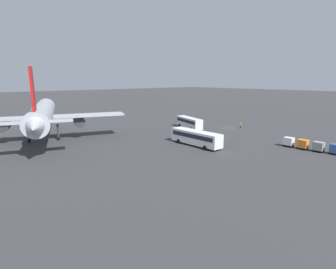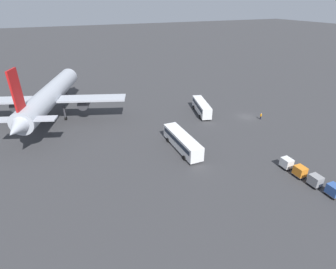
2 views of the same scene
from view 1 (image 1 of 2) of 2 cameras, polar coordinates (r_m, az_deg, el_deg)
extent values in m
plane|color=#38383A|center=(81.25, 12.99, 1.41)|extent=(600.00, 600.00, 0.00)
cylinder|color=#B2B7C1|center=(69.57, -25.69, 4.10)|extent=(35.37, 16.63, 4.89)
cone|color=#B2B7C1|center=(88.55, -24.92, 5.61)|extent=(6.63, 6.18, 4.65)
cone|color=#B2B7C1|center=(50.45, -27.07, 1.41)|extent=(7.47, 6.28, 4.40)
cube|color=#B2B7C1|center=(67.91, -16.72, 4.09)|extent=(9.91, 17.08, 0.44)
cube|color=red|center=(53.07, -27.42, 8.77)|extent=(3.49, 1.54, 7.83)
cube|color=#B2B7C1|center=(53.23, -26.85, 2.45)|extent=(6.63, 12.82, 0.28)
cylinder|color=#38383D|center=(70.23, -32.25, 1.69)|extent=(4.95, 3.98, 2.69)
cylinder|color=#38383D|center=(69.03, -18.77, 2.77)|extent=(4.95, 3.98, 2.69)
cylinder|color=#38383D|center=(82.55, -24.87, 2.14)|extent=(0.50, 0.50, 3.91)
cylinder|color=black|center=(82.79, -24.78, 1.11)|extent=(1.02, 0.77, 0.90)
cylinder|color=#38383D|center=(68.77, -28.09, 0.06)|extent=(0.50, 0.50, 3.91)
cylinder|color=black|center=(69.06, -27.97, -1.16)|extent=(1.02, 0.77, 0.90)
cylinder|color=#38383D|center=(68.30, -22.80, 0.47)|extent=(0.50, 0.50, 3.91)
cylinder|color=black|center=(68.59, -22.70, -0.76)|extent=(1.02, 0.77, 0.90)
cube|color=white|center=(78.02, 4.61, 2.65)|extent=(11.43, 5.34, 2.86)
cube|color=#192333|center=(77.94, 4.62, 3.01)|extent=(10.58, 5.15, 0.92)
cylinder|color=black|center=(80.57, 2.53, 1.98)|extent=(1.04, 0.55, 1.00)
cylinder|color=black|center=(81.85, 4.16, 2.11)|extent=(1.04, 0.55, 1.00)
cylinder|color=black|center=(74.67, 5.08, 1.14)|extent=(1.04, 0.55, 1.00)
cylinder|color=black|center=(76.06, 6.78, 1.30)|extent=(1.04, 0.55, 1.00)
cube|color=white|center=(58.05, 6.08, -0.62)|extent=(12.83, 2.93, 2.86)
cube|color=#192333|center=(57.95, 6.09, -0.14)|extent=(11.81, 2.97, 0.91)
cylinder|color=black|center=(60.05, 2.30, -1.49)|extent=(1.00, 0.30, 1.00)
cylinder|color=black|center=(62.09, 4.32, -1.06)|extent=(1.00, 0.30, 1.00)
cylinder|color=black|center=(54.72, 8.02, -2.94)|extent=(1.00, 0.30, 1.00)
cylinder|color=black|center=(56.96, 10.01, -2.41)|extent=(1.00, 0.30, 1.00)
cylinder|color=#1E1E2D|center=(81.59, 15.53, 1.62)|extent=(0.32, 0.32, 0.85)
cylinder|color=orange|center=(81.47, 15.56, 2.14)|extent=(0.38, 0.38, 0.65)
sphere|color=tan|center=(81.40, 15.57, 2.45)|extent=(0.24, 0.24, 0.24)
cube|color=#38383D|center=(60.82, 32.63, -3.32)|extent=(2.02, 1.71, 0.10)
cube|color=#33569E|center=(60.63, 32.72, -2.55)|extent=(1.92, 1.63, 1.60)
cylinder|color=black|center=(60.49, 31.74, -3.52)|extent=(0.36, 0.13, 0.36)
cylinder|color=black|center=(61.68, 32.11, -3.29)|extent=(0.36, 0.13, 0.36)
cube|color=#38383D|center=(61.16, 29.86, -2.94)|extent=(2.02, 1.71, 0.10)
cube|color=gray|center=(60.97, 29.95, -2.17)|extent=(1.92, 1.63, 1.60)
cylinder|color=black|center=(60.87, 28.96, -3.13)|extent=(0.36, 0.13, 0.36)
cylinder|color=black|center=(62.05, 29.39, -2.91)|extent=(0.36, 0.13, 0.36)
cylinder|color=black|center=(60.39, 30.30, -3.39)|extent=(0.36, 0.13, 0.36)
cylinder|color=black|center=(61.57, 30.71, -3.16)|extent=(0.36, 0.13, 0.36)
cube|color=#38383D|center=(61.90, 27.23, -2.51)|extent=(2.02, 1.71, 0.10)
cube|color=orange|center=(61.72, 27.31, -1.74)|extent=(1.92, 1.63, 1.60)
cylinder|color=black|center=(61.66, 26.33, -2.70)|extent=(0.36, 0.13, 0.36)
cylinder|color=black|center=(62.81, 26.80, -2.49)|extent=(0.36, 0.13, 0.36)
cylinder|color=black|center=(61.11, 27.63, -2.94)|extent=(0.36, 0.13, 0.36)
cylinder|color=black|center=(62.27, 28.08, -2.73)|extent=(0.36, 0.13, 0.36)
cube|color=#38383D|center=(62.89, 24.72, -2.06)|extent=(2.02, 1.71, 0.10)
cube|color=silver|center=(62.71, 24.79, -1.31)|extent=(1.92, 1.63, 1.60)
cylinder|color=black|center=(62.68, 23.83, -2.24)|extent=(0.36, 0.13, 0.36)
cylinder|color=black|center=(63.82, 24.33, -2.05)|extent=(0.36, 0.13, 0.36)
cylinder|color=black|center=(62.07, 25.08, -2.49)|extent=(0.36, 0.13, 0.36)
cylinder|color=black|center=(63.21, 25.57, -2.29)|extent=(0.36, 0.13, 0.36)
camera|label=2|loc=(24.42, 67.44, 38.96)|focal=28.00mm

